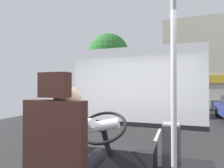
{
  "coord_description": "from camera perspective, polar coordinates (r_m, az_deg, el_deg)",
  "views": [
    {
      "loc": [
        0.77,
        -1.88,
        1.89
      ],
      "look_at": [
        -0.24,
        1.04,
        1.94
      ],
      "focal_mm": 30.79,
      "sensor_mm": 36.0,
      "label": 1
    }
  ],
  "objects": [
    {
      "name": "steering_console",
      "position": [
        2.89,
        1.05,
        -20.53
      ],
      "size": [
        1.1,
        1.05,
        0.89
      ],
      "color": "black",
      "rests_on": "bus_floor"
    },
    {
      "name": "fare_box",
      "position": [
        2.73,
        17.22,
        -18.68
      ],
      "size": [
        0.23,
        0.22,
        0.73
      ],
      "color": "#333338",
      "rests_on": "bus_floor"
    },
    {
      "name": "windshield_panel",
      "position": [
        3.59,
        6.63,
        -3.34
      ],
      "size": [
        2.5,
        0.08,
        1.48
      ],
      "color": "white"
    },
    {
      "name": "street_tree",
      "position": [
        13.38,
        -1.05,
        8.63
      ],
      "size": [
        2.84,
        2.84,
        5.55
      ],
      "color": "#4C3828",
      "rests_on": "ground"
    },
    {
      "name": "ground",
      "position": [
        10.88,
        14.91,
        -10.96
      ],
      "size": [
        18.0,
        44.0,
        0.06
      ],
      "color": "#2C2C2C"
    },
    {
      "name": "handrail_pole",
      "position": [
        1.61,
        17.9,
        -8.93
      ],
      "size": [
        0.04,
        0.04,
        1.95
      ],
      "color": "#B7B7BC",
      "rests_on": "bus_floor"
    },
    {
      "name": "parked_car_charcoal",
      "position": [
        17.52,
        29.67,
        -4.55
      ],
      "size": [
        2.03,
        3.87,
        1.41
      ],
      "color": "#474C51",
      "rests_on": "ground"
    },
    {
      "name": "parked_car_red",
      "position": [
        22.68,
        27.71,
        -3.89
      ],
      "size": [
        1.84,
        4.4,
        1.26
      ],
      "color": "maroon",
      "rests_on": "ground"
    },
    {
      "name": "bus_driver",
      "position": [
        1.69,
        -12.14,
        -16.89
      ],
      "size": [
        0.72,
        0.59,
        0.76
      ],
      "color": "black",
      "rests_on": "driver_seat"
    }
  ]
}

